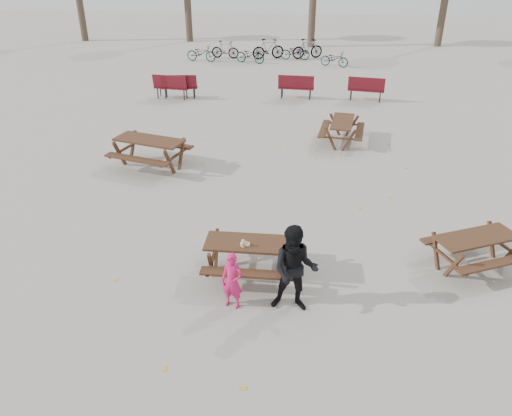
# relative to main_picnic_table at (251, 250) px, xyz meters

# --- Properties ---
(ground) EXTENTS (80.00, 80.00, 0.00)m
(ground) POSITION_rel_main_picnic_table_xyz_m (0.00, 0.00, -0.59)
(ground) COLOR gray
(ground) RESTS_ON ground
(main_picnic_table) EXTENTS (1.80, 1.45, 0.78)m
(main_picnic_table) POSITION_rel_main_picnic_table_xyz_m (0.00, 0.00, 0.00)
(main_picnic_table) COLOR #331E12
(main_picnic_table) RESTS_ON ground
(food_tray) EXTENTS (0.18, 0.11, 0.03)m
(food_tray) POSITION_rel_main_picnic_table_xyz_m (-0.10, -0.12, 0.21)
(food_tray) COLOR white
(food_tray) RESTS_ON main_picnic_table
(bread_roll) EXTENTS (0.14, 0.06, 0.05)m
(bread_roll) POSITION_rel_main_picnic_table_xyz_m (-0.10, -0.12, 0.25)
(bread_roll) COLOR tan
(bread_roll) RESTS_ON food_tray
(soda_bottle) EXTENTS (0.07, 0.07, 0.17)m
(soda_bottle) POSITION_rel_main_picnic_table_xyz_m (-0.13, -0.19, 0.26)
(soda_bottle) COLOR silver
(soda_bottle) RESTS_ON main_picnic_table
(child) EXTENTS (0.47, 0.36, 1.13)m
(child) POSITION_rel_main_picnic_table_xyz_m (-0.22, -1.02, -0.02)
(child) COLOR #CF195E
(child) RESTS_ON ground
(adult) EXTENTS (0.86, 0.68, 1.72)m
(adult) POSITION_rel_main_picnic_table_xyz_m (0.90, -0.96, 0.27)
(adult) COLOR black
(adult) RESTS_ON ground
(picnic_table_east) EXTENTS (2.10, 1.94, 0.73)m
(picnic_table_east) POSITION_rel_main_picnic_table_xyz_m (4.53, 0.77, -0.22)
(picnic_table_east) COLOR #331E12
(picnic_table_east) RESTS_ON ground
(picnic_table_north) EXTENTS (2.42, 2.15, 0.88)m
(picnic_table_north) POSITION_rel_main_picnic_table_xyz_m (-3.58, 5.09, -0.15)
(picnic_table_north) COLOR #331E12
(picnic_table_north) RESTS_ON ground
(picnic_table_far) EXTENTS (1.62, 1.92, 0.75)m
(picnic_table_far) POSITION_rel_main_picnic_table_xyz_m (2.16, 7.73, -0.21)
(picnic_table_far) COLOR #331E12
(picnic_table_far) RESTS_ON ground
(park_bench_row) EXTENTS (9.78, 1.19, 1.03)m
(park_bench_row) POSITION_rel_main_picnic_table_xyz_m (-1.35, 12.55, -0.07)
(park_bench_row) COLOR maroon
(park_bench_row) RESTS_ON ground
(bicycle_row) EXTENTS (8.96, 2.98, 1.11)m
(bicycle_row) POSITION_rel_main_picnic_table_xyz_m (-1.31, 20.14, -0.11)
(bicycle_row) COLOR black
(bicycle_row) RESTS_ON ground
(fallen_leaves) EXTENTS (11.00, 11.00, 0.01)m
(fallen_leaves) POSITION_rel_main_picnic_table_xyz_m (0.50, 2.50, -0.58)
(fallen_leaves) COLOR gold
(fallen_leaves) RESTS_ON ground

